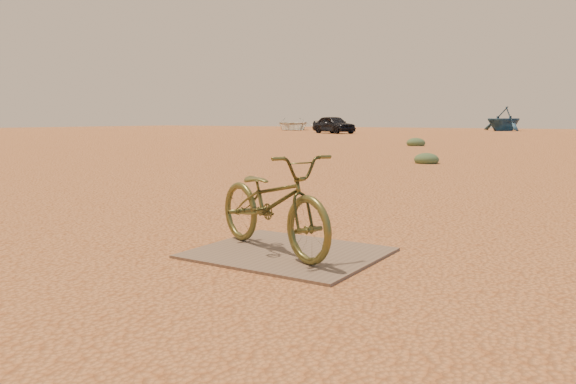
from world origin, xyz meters
The scene contains 8 objects.
ground centered at (0.00, 0.00, 0.00)m, with size 120.00×120.00×0.00m, color #C17B48.
plywood_board centered at (0.26, 0.05, 0.01)m, with size 1.39×1.19×0.02m, color brown.
bicycle centered at (0.15, 0.00, 0.41)m, with size 0.52×1.48×0.78m, color brown.
car centered at (-16.38, 32.29, 0.63)m, with size 1.49×3.70×1.26m, color black.
boat_near_left centered at (-25.00, 40.49, 0.57)m, with size 3.93×5.50×1.14m, color white.
boat_far_left centered at (-7.82, 47.22, 1.05)m, with size 3.44×3.98×2.10m, color #295071.
kale_a centered at (-1.80, 9.44, 0.00)m, with size 0.58×0.58×0.32m, color #59754B.
kale_c centered at (-5.02, 17.66, 0.00)m, with size 0.73×0.73×0.40m, color #59754B.
Camera 1 is at (2.57, -3.58, 1.06)m, focal length 35.00 mm.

